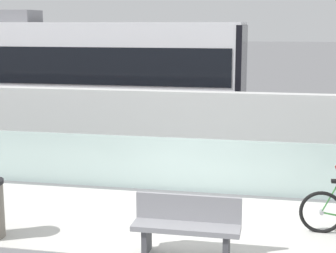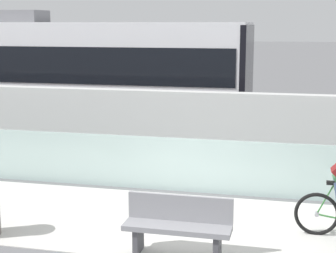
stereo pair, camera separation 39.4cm
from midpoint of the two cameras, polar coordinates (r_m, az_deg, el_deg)
ground_plane at (r=9.68m, az=2.35°, el=-10.01°), size 200.00×200.00×0.00m
bike_path_deck at (r=9.68m, az=2.35°, el=-9.98°), size 32.00×3.20×0.01m
glass_parapet at (r=11.25m, az=4.19°, el=-4.09°), size 32.00×0.05×1.12m
concrete_barrier_wall at (r=12.90m, az=5.50°, el=-0.52°), size 32.00×0.36×1.86m
tram_rail_near at (r=15.50m, az=6.71°, el=-2.14°), size 32.00×0.08×0.01m
tram_rail_far at (r=16.90m, az=7.29°, el=-1.09°), size 32.00×0.08×0.01m
tram at (r=17.18m, az=-9.71°, el=5.40°), size 11.06×2.54×3.81m
bench at (r=8.28m, az=2.44°, el=-10.11°), size 1.60×0.45×0.89m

